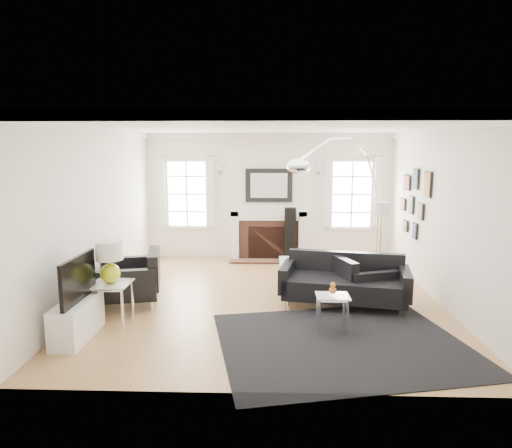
{
  "coord_description": "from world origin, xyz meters",
  "views": [
    {
      "loc": [
        0.07,
        -7.25,
        2.41
      ],
      "look_at": [
        -0.2,
        0.3,
        1.2
      ],
      "focal_mm": 32.0,
      "sensor_mm": 36.0,
      "label": 1
    }
  ],
  "objects_px": {
    "armchair_left": "(133,280)",
    "gourd_lamp": "(110,259)",
    "fireplace": "(269,235)",
    "sofa": "(344,282)",
    "coffee_table": "(307,264)",
    "arc_floor_lamp": "(341,205)",
    "armchair_right": "(359,281)"
  },
  "relations": [
    {
      "from": "armchair_right",
      "to": "gourd_lamp",
      "type": "xyz_separation_m",
      "value": [
        -3.66,
        -1.1,
        0.59
      ]
    },
    {
      "from": "sofa",
      "to": "armchair_right",
      "type": "height_order",
      "value": "sofa"
    },
    {
      "from": "armchair_left",
      "to": "sofa",
      "type": "bearing_deg",
      "value": 1.66
    },
    {
      "from": "coffee_table",
      "to": "fireplace",
      "type": "bearing_deg",
      "value": 108.69
    },
    {
      "from": "arc_floor_lamp",
      "to": "coffee_table",
      "type": "bearing_deg",
      "value": 179.62
    },
    {
      "from": "armchair_left",
      "to": "arc_floor_lamp",
      "type": "height_order",
      "value": "arc_floor_lamp"
    },
    {
      "from": "sofa",
      "to": "armchair_right",
      "type": "relative_size",
      "value": 1.92
    },
    {
      "from": "gourd_lamp",
      "to": "arc_floor_lamp",
      "type": "bearing_deg",
      "value": 28.14
    },
    {
      "from": "armchair_right",
      "to": "gourd_lamp",
      "type": "bearing_deg",
      "value": -163.35
    },
    {
      "from": "fireplace",
      "to": "gourd_lamp",
      "type": "xyz_separation_m",
      "value": [
        -2.18,
        -3.95,
        0.38
      ]
    },
    {
      "from": "fireplace",
      "to": "armchair_left",
      "type": "height_order",
      "value": "fireplace"
    },
    {
      "from": "coffee_table",
      "to": "gourd_lamp",
      "type": "bearing_deg",
      "value": -147.28
    },
    {
      "from": "fireplace",
      "to": "armchair_right",
      "type": "height_order",
      "value": "fireplace"
    },
    {
      "from": "coffee_table",
      "to": "gourd_lamp",
      "type": "relative_size",
      "value": 1.67
    },
    {
      "from": "coffee_table",
      "to": "arc_floor_lamp",
      "type": "bearing_deg",
      "value": -0.38
    },
    {
      "from": "sofa",
      "to": "gourd_lamp",
      "type": "xyz_separation_m",
      "value": [
        -3.41,
        -0.95,
        0.58
      ]
    },
    {
      "from": "fireplace",
      "to": "arc_floor_lamp",
      "type": "relative_size",
      "value": 0.62
    },
    {
      "from": "armchair_left",
      "to": "gourd_lamp",
      "type": "height_order",
      "value": "gourd_lamp"
    },
    {
      "from": "fireplace",
      "to": "gourd_lamp",
      "type": "bearing_deg",
      "value": -118.92
    },
    {
      "from": "armchair_left",
      "to": "coffee_table",
      "type": "height_order",
      "value": "armchair_left"
    },
    {
      "from": "coffee_table",
      "to": "gourd_lamp",
      "type": "height_order",
      "value": "gourd_lamp"
    },
    {
      "from": "sofa",
      "to": "gourd_lamp",
      "type": "relative_size",
      "value": 3.51
    },
    {
      "from": "sofa",
      "to": "armchair_left",
      "type": "xyz_separation_m",
      "value": [
        -3.36,
        -0.1,
        0.04
      ]
    },
    {
      "from": "coffee_table",
      "to": "arc_floor_lamp",
      "type": "height_order",
      "value": "arc_floor_lamp"
    },
    {
      "from": "fireplace",
      "to": "armchair_right",
      "type": "bearing_deg",
      "value": -62.54
    },
    {
      "from": "arc_floor_lamp",
      "to": "armchair_right",
      "type": "bearing_deg",
      "value": -75.17
    },
    {
      "from": "coffee_table",
      "to": "armchair_right",
      "type": "bearing_deg",
      "value": -44.46
    },
    {
      "from": "fireplace",
      "to": "arc_floor_lamp",
      "type": "distance_m",
      "value": 2.63
    },
    {
      "from": "armchair_left",
      "to": "gourd_lamp",
      "type": "distance_m",
      "value": 1.01
    },
    {
      "from": "fireplace",
      "to": "sofa",
      "type": "height_order",
      "value": "fireplace"
    },
    {
      "from": "fireplace",
      "to": "armchair_right",
      "type": "relative_size",
      "value": 1.55
    },
    {
      "from": "armchair_left",
      "to": "armchair_right",
      "type": "distance_m",
      "value": 3.62
    }
  ]
}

